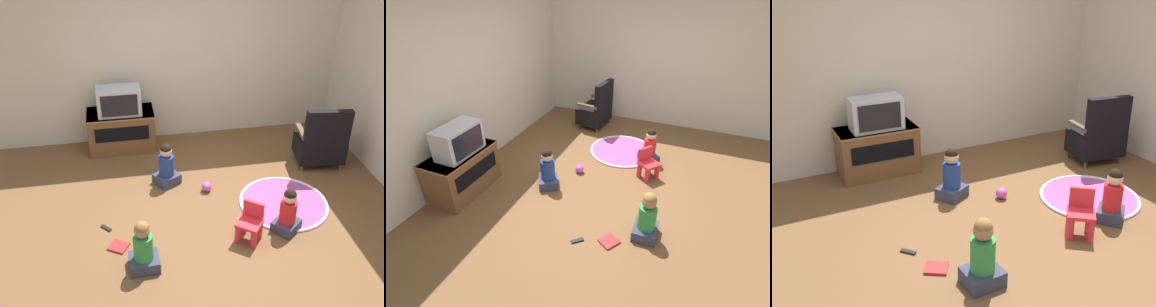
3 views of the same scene
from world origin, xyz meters
TOP-DOWN VIEW (x-y plane):
  - ground_plane at (0.00, 0.00)m, footprint 30.00×30.00m
  - wall_back at (-0.18, 2.21)m, footprint 5.63×0.12m
  - tv_cabinet at (-0.91, 1.87)m, footprint 1.00×0.53m
  - television at (-0.91, 1.82)m, footprint 0.63×0.35m
  - black_armchair at (1.85, 0.90)m, footprint 0.71×0.60m
  - yellow_kid_chair at (0.42, -0.46)m, footprint 0.36×0.36m
  - play_mat at (1.04, 0.10)m, footprint 1.14×1.14m
  - child_watching_left at (0.89, -0.38)m, footprint 0.39×0.39m
  - child_watching_center at (-0.81, -0.69)m, footprint 0.33×0.29m
  - child_watching_right at (-0.37, 0.83)m, footprint 0.40×0.38m
  - toy_ball at (0.13, 0.54)m, footprint 0.13×0.13m
  - book at (-1.07, -0.33)m, footprint 0.27×0.26m
  - remote_control at (-1.20, 0.01)m, footprint 0.13×0.14m

SIDE VIEW (x-z plane):
  - ground_plane at x=0.00m, z-range 0.00..0.00m
  - play_mat at x=1.04m, z-range -0.01..0.03m
  - remote_control at x=-1.20m, z-range 0.00..0.02m
  - book at x=-1.07m, z-range 0.00..0.02m
  - toy_ball at x=0.13m, z-range 0.00..0.13m
  - yellow_kid_chair at x=0.42m, z-range -0.03..0.43m
  - child_watching_left at x=0.89m, z-range -0.04..0.54m
  - child_watching_right at x=-0.37m, z-range -0.04..0.56m
  - child_watching_center at x=-0.81m, z-range -0.04..0.58m
  - tv_cabinet at x=-0.91m, z-range 0.01..0.62m
  - black_armchair at x=1.85m, z-range -0.11..0.83m
  - television at x=-0.91m, z-range 0.61..1.02m
  - wall_back at x=-0.18m, z-range 0.00..2.60m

